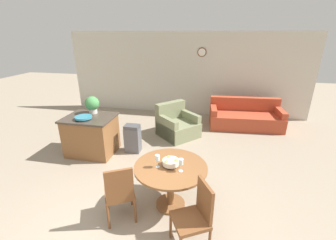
% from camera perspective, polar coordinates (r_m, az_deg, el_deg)
% --- Properties ---
extents(wall_back, '(8.00, 0.09, 2.70)m').
position_cam_1_polar(wall_back, '(7.69, 4.34, 11.54)').
color(wall_back, beige).
rests_on(wall_back, ground_plane).
extents(dining_table, '(1.13, 1.13, 0.74)m').
position_cam_1_polar(dining_table, '(3.59, 0.66, -13.86)').
color(dining_table, brown).
rests_on(dining_table, ground_plane).
extents(dining_chair_near_left, '(0.57, 0.57, 0.95)m').
position_cam_1_polar(dining_chair_near_left, '(3.45, -12.20, -17.31)').
color(dining_chair_near_left, brown).
rests_on(dining_chair_near_left, ground_plane).
extents(dining_chair_near_right, '(0.57, 0.57, 0.95)m').
position_cam_1_polar(dining_chair_near_right, '(3.08, 7.09, -22.54)').
color(dining_chair_near_right, brown).
rests_on(dining_chair_near_right, ground_plane).
extents(fruit_bowl, '(0.25, 0.25, 0.13)m').
position_cam_1_polar(fruit_bowl, '(3.46, 0.67, -10.61)').
color(fruit_bowl, silver).
rests_on(fruit_bowl, dining_table).
extents(wine_glass_left, '(0.07, 0.07, 0.20)m').
position_cam_1_polar(wine_glass_left, '(3.40, -2.70, -9.69)').
color(wine_glass_left, silver).
rests_on(wine_glass_left, dining_table).
extents(wine_glass_right, '(0.07, 0.07, 0.20)m').
position_cam_1_polar(wine_glass_right, '(3.31, 3.31, -10.65)').
color(wine_glass_right, silver).
rests_on(wine_glass_right, dining_table).
extents(kitchen_island, '(1.08, 0.87, 0.89)m').
position_cam_1_polar(kitchen_island, '(5.46, -18.84, -3.58)').
color(kitchen_island, brown).
rests_on(kitchen_island, ground_plane).
extents(teal_bowl, '(0.36, 0.36, 0.07)m').
position_cam_1_polar(teal_bowl, '(5.17, -20.70, 0.64)').
color(teal_bowl, teal).
rests_on(teal_bowl, kitchen_island).
extents(potted_plant, '(0.32, 0.32, 0.40)m').
position_cam_1_polar(potted_plant, '(5.44, -18.71, 3.84)').
color(potted_plant, beige).
rests_on(potted_plant, kitchen_island).
extents(trash_bin, '(0.35, 0.26, 0.67)m').
position_cam_1_polar(trash_bin, '(5.34, -8.96, -4.66)').
color(trash_bin, '#56565B').
rests_on(trash_bin, ground_plane).
extents(couch, '(2.11, 1.07, 0.82)m').
position_cam_1_polar(couch, '(7.08, 18.95, 0.63)').
color(couch, '#B24228').
rests_on(couch, ground_plane).
extents(armchair, '(1.28, 1.28, 0.87)m').
position_cam_1_polar(armchair, '(6.11, 2.26, -1.33)').
color(armchair, '#7A7F5B').
rests_on(armchair, ground_plane).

